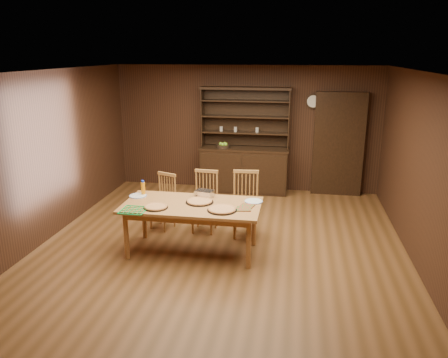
% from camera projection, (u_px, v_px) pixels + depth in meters
% --- Properties ---
extents(floor, '(6.00, 6.00, 0.00)m').
position_uv_depth(floor, '(222.00, 245.00, 6.70)').
color(floor, brown).
rests_on(floor, ground).
extents(room_shell, '(6.00, 6.00, 6.00)m').
position_uv_depth(room_shell, '(222.00, 145.00, 6.25)').
color(room_shell, beige).
rests_on(room_shell, floor).
extents(china_hutch, '(1.84, 0.52, 2.17)m').
position_uv_depth(china_hutch, '(244.00, 164.00, 9.14)').
color(china_hutch, black).
rests_on(china_hutch, floor).
extents(doorway, '(1.00, 0.18, 2.10)m').
position_uv_depth(doorway, '(338.00, 144.00, 8.84)').
color(doorway, black).
rests_on(doorway, floor).
extents(wall_clock, '(0.30, 0.05, 0.30)m').
position_uv_depth(wall_clock, '(313.00, 101.00, 8.74)').
color(wall_clock, black).
rests_on(wall_clock, room_shell).
extents(dining_table, '(1.98, 0.99, 0.75)m').
position_uv_depth(dining_table, '(192.00, 209.00, 6.30)').
color(dining_table, '#AF683C').
rests_on(dining_table, floor).
extents(chair_left, '(0.48, 0.47, 0.93)m').
position_uv_depth(chair_left, '(164.00, 199.00, 7.29)').
color(chair_left, '#B2773D').
rests_on(chair_left, floor).
extents(chair_center, '(0.44, 0.42, 1.01)m').
position_uv_depth(chair_center, '(205.00, 199.00, 7.17)').
color(chair_center, '#B2773D').
rests_on(chair_center, floor).
extents(chair_right, '(0.47, 0.45, 1.05)m').
position_uv_depth(chair_right, '(246.00, 201.00, 6.98)').
color(chair_right, '#B2773D').
rests_on(chair_right, floor).
extents(pizza_left, '(0.34, 0.34, 0.04)m').
position_uv_depth(pizza_left, '(156.00, 207.00, 6.12)').
color(pizza_left, black).
rests_on(pizza_left, dining_table).
extents(pizza_right, '(0.41, 0.41, 0.04)m').
position_uv_depth(pizza_right, '(222.00, 209.00, 6.02)').
color(pizza_right, black).
rests_on(pizza_right, dining_table).
extents(pizza_center, '(0.41, 0.41, 0.04)m').
position_uv_depth(pizza_center, '(200.00, 201.00, 6.34)').
color(pizza_center, black).
rests_on(pizza_center, dining_table).
extents(cooling_rack, '(0.42, 0.42, 0.02)m').
position_uv_depth(cooling_rack, '(134.00, 210.00, 6.02)').
color(cooling_rack, '#0CA340').
rests_on(cooling_rack, dining_table).
extents(plate_left, '(0.27, 0.27, 0.02)m').
position_uv_depth(plate_left, '(138.00, 196.00, 6.61)').
color(plate_left, silver).
rests_on(plate_left, dining_table).
extents(plate_right, '(0.27, 0.27, 0.02)m').
position_uv_depth(plate_right, '(254.00, 201.00, 6.37)').
color(plate_right, silver).
rests_on(plate_right, dining_table).
extents(foil_dish, '(0.30, 0.24, 0.10)m').
position_uv_depth(foil_dish, '(204.00, 194.00, 6.57)').
color(foil_dish, white).
rests_on(foil_dish, dining_table).
extents(juice_bottle, '(0.06, 0.06, 0.23)m').
position_uv_depth(juice_bottle, '(143.00, 188.00, 6.65)').
color(juice_bottle, orange).
rests_on(juice_bottle, dining_table).
extents(pot_holder_a, '(0.22, 0.22, 0.01)m').
position_uv_depth(pot_holder_a, '(244.00, 209.00, 6.07)').
color(pot_holder_a, '#A81321').
rests_on(pot_holder_a, dining_table).
extents(pot_holder_b, '(0.23, 0.23, 0.01)m').
position_uv_depth(pot_holder_b, '(247.00, 206.00, 6.18)').
color(pot_holder_b, '#A81321').
rests_on(pot_holder_b, dining_table).
extents(fruit_bowl, '(0.28, 0.28, 0.12)m').
position_uv_depth(fruit_bowl, '(223.00, 146.00, 9.03)').
color(fruit_bowl, black).
rests_on(fruit_bowl, china_hutch).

